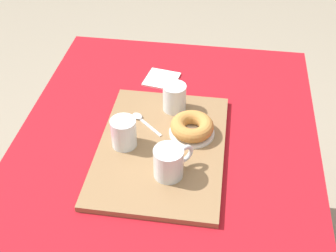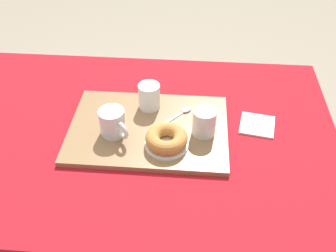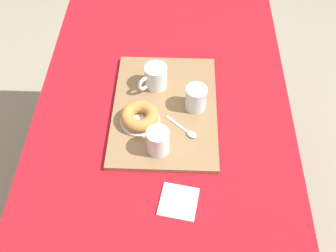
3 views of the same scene
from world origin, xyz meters
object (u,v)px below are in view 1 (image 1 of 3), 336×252
donut_plate_left (192,133)px  sugar_donut_left (192,126)px  dining_table (161,189)px  paper_napkin (162,79)px  serving_tray (161,148)px  tea_mug_left (169,163)px  teaspoon_near (140,119)px  water_glass_near (124,134)px  water_glass_far (174,98)px

donut_plate_left → sugar_donut_left: (0.00, 0.00, 0.02)m
dining_table → sugar_donut_left: size_ratio=10.33×
paper_napkin → sugar_donut_left: bearing=-154.8°
dining_table → serving_tray: serving_tray is taller
tea_mug_left → teaspoon_near: tea_mug_left is taller
tea_mug_left → donut_plate_left: size_ratio=0.77×
dining_table → paper_napkin: (0.38, 0.06, 0.10)m
dining_table → sugar_donut_left: bearing=-32.5°
dining_table → serving_tray: size_ratio=2.61×
paper_napkin → teaspoon_near: bearing=173.7°
donut_plate_left → sugar_donut_left: bearing=0.0°
water_glass_near → water_glass_far: 0.21m
tea_mug_left → water_glass_far: 0.26m
tea_mug_left → donut_plate_left: 0.17m
serving_tray → water_glass_far: (0.17, -0.01, 0.05)m
paper_napkin → donut_plate_left: bearing=-154.8°
water_glass_near → donut_plate_left: (0.07, -0.17, -0.03)m
tea_mug_left → sugar_donut_left: tea_mug_left is taller
water_glass_near → paper_napkin: 0.35m
dining_table → donut_plate_left: 0.18m
sugar_donut_left → teaspoon_near: bearing=75.4°
water_glass_far → paper_napkin: size_ratio=0.80×
dining_table → teaspoon_near: size_ratio=11.94×
donut_plate_left → paper_napkin: 0.30m
paper_napkin → water_glass_far: bearing=-158.8°
serving_tray → teaspoon_near: 0.13m
tea_mug_left → sugar_donut_left: (0.16, -0.04, -0.01)m
donut_plate_left → sugar_donut_left: 0.02m
serving_tray → donut_plate_left: bearing=-51.0°
sugar_donut_left → tea_mug_left: bearing=165.8°
donut_plate_left → tea_mug_left: bearing=165.8°
teaspoon_near → paper_napkin: bearing=-54.1°
dining_table → serving_tray: (0.05, 0.01, 0.11)m
dining_table → tea_mug_left: 0.17m
donut_plate_left → paper_napkin: (0.27, 0.13, -0.02)m
dining_table → sugar_donut_left: sugar_donut_left is taller
serving_tray → water_glass_far: 0.17m
dining_table → serving_tray: bearing=7.0°
sugar_donut_left → paper_napkin: 0.30m
teaspoon_near → water_glass_near: bearing=120.3°
serving_tray → tea_mug_left: size_ratio=4.91×
tea_mug_left → donut_plate_left: tea_mug_left is taller
sugar_donut_left → water_glass_near: bearing=111.4°
water_glass_near → serving_tray: bearing=-85.7°
serving_tray → sugar_donut_left: (0.06, -0.08, 0.04)m
water_glass_far → donut_plate_left: size_ratio=0.65×
tea_mug_left → water_glass_near: bearing=56.0°
tea_mug_left → paper_napkin: 0.44m
teaspoon_near → paper_napkin: 0.23m
tea_mug_left → water_glass_far: size_ratio=1.18×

